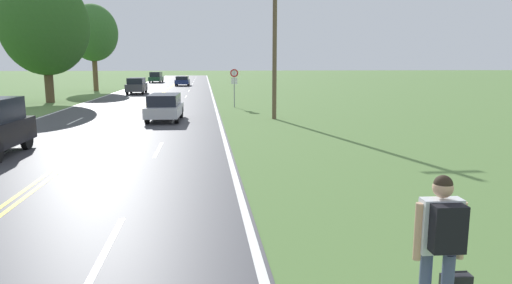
{
  "coord_description": "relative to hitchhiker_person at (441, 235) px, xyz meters",
  "views": [
    {
      "loc": [
        4.33,
        -0.05,
        3.1
      ],
      "look_at": [
        5.54,
        10.58,
        1.25
      ],
      "focal_mm": 32.0,
      "sensor_mm": 36.0,
      "label": 1
    }
  ],
  "objects": [
    {
      "name": "traffic_sign",
      "position": [
        -0.59,
        27.67,
        0.95
      ],
      "size": [
        0.6,
        0.1,
        2.73
      ],
      "color": "gray",
      "rests_on": "ground"
    },
    {
      "name": "tree_behind_sign",
      "position": [
        -14.9,
        48.97,
        5.32
      ],
      "size": [
        5.44,
        5.44,
        9.59
      ],
      "color": "brown",
      "rests_on": "ground"
    },
    {
      "name": "car_dark_green_suv_distant",
      "position": [
        -10.45,
        71.66,
        -0.21
      ],
      "size": [
        2.04,
        4.83,
        1.72
      ],
      "rotation": [
        0.0,
        0.0,
        1.53
      ],
      "color": "black",
      "rests_on": "ground"
    },
    {
      "name": "car_dark_grey_suv_mid_far",
      "position": [
        -9.59,
        43.31,
        -0.24
      ],
      "size": [
        1.77,
        4.41,
        1.64
      ],
      "rotation": [
        0.0,
        0.0,
        1.58
      ],
      "color": "black",
      "rests_on": "ground"
    },
    {
      "name": "utility_pole_midground",
      "position": [
        1.19,
        20.57,
        3.29
      ],
      "size": [
        1.8,
        0.24,
        8.51
      ],
      "color": "brown",
      "rests_on": "ground"
    },
    {
      "name": "tree_left_verge",
      "position": [
        -14.98,
        33.36,
        4.89
      ],
      "size": [
        6.72,
        6.72,
        9.89
      ],
      "color": "brown",
      "rests_on": "ground"
    },
    {
      "name": "car_silver_hatchback_mid_near",
      "position": [
        -4.89,
        20.43,
        -0.33
      ],
      "size": [
        1.88,
        4.14,
        1.45
      ],
      "rotation": [
        0.0,
        0.0,
        -1.61
      ],
      "color": "black",
      "rests_on": "ground"
    },
    {
      "name": "hitchhiker_person",
      "position": [
        0.0,
        0.0,
        0.0
      ],
      "size": [
        0.62,
        0.45,
        1.83
      ],
      "rotation": [
        0.0,
        0.0,
        1.53
      ],
      "color": "#475175",
      "rests_on": "ground"
    },
    {
      "name": "car_dark_blue_hatchback_receding",
      "position": [
        -5.68,
        60.01,
        -0.39
      ],
      "size": [
        1.95,
        4.04,
        1.33
      ],
      "rotation": [
        0.0,
        0.0,
        -1.6
      ],
      "color": "black",
      "rests_on": "ground"
    }
  ]
}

